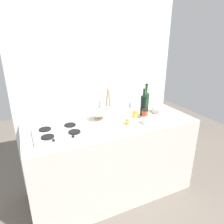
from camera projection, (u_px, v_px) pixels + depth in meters
ground_plane at (112, 190)px, 2.44m from camera, size 6.00×6.00×0.00m
counter_block at (112, 159)px, 2.29m from camera, size 1.80×0.70×0.90m
backsplash_panel at (98, 86)px, 2.34m from camera, size 1.90×0.06×2.44m
stovetop_hob at (60, 132)px, 1.89m from camera, size 0.48×0.38×0.04m
plate_stack at (161, 110)px, 2.41m from camera, size 0.22×0.22×0.06m
wine_bottle_leftmost at (146, 100)px, 2.45m from camera, size 0.08×0.08×0.33m
wine_bottle_mid_left at (143, 105)px, 2.29m from camera, size 0.07×0.07×0.33m
mixing_bowl at (98, 115)px, 2.21m from camera, size 0.22×0.22×0.08m
butter_dish at (149, 121)px, 2.10m from camera, size 0.16×0.13×0.06m
utensil_crock at (108, 109)px, 2.32m from camera, size 0.10×0.10×0.31m
condiment_jar_front at (135, 113)px, 2.26m from camera, size 0.07×0.07×0.09m
condiment_jar_rear at (145, 114)px, 2.23m from camera, size 0.07×0.07×0.10m
condiment_jar_spare at (128, 121)px, 2.07m from camera, size 0.05×0.05×0.07m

